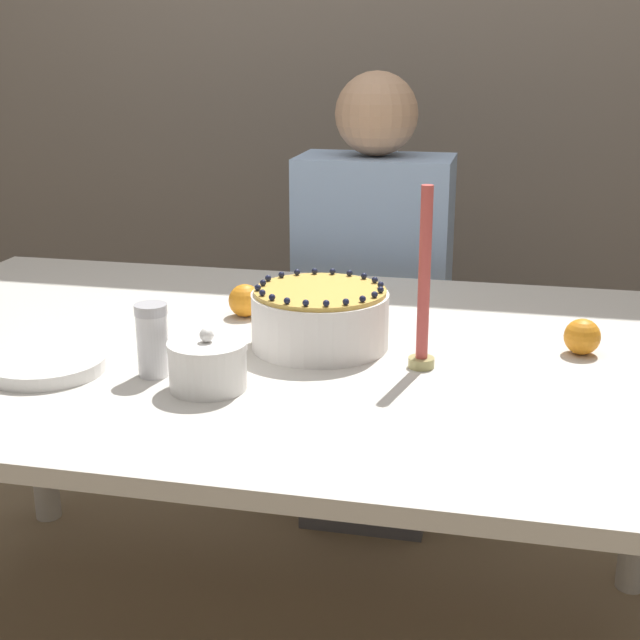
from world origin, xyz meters
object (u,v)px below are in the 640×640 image
at_px(person_man_blue_shirt, 373,331).
at_px(cake, 320,318).
at_px(sugar_shaker, 152,340).
at_px(candle, 424,294).
at_px(sugar_bowl, 208,365).

bearing_deg(person_man_blue_shirt, cake, 91.36).
height_order(cake, sugar_shaker, sugar_shaker).
xyz_separation_m(sugar_shaker, candle, (0.44, 0.14, 0.07)).
relative_size(cake, candle, 0.80).
xyz_separation_m(sugar_bowl, person_man_blue_shirt, (0.12, 0.99, -0.25)).
bearing_deg(sugar_shaker, person_man_blue_shirt, 76.52).
height_order(sugar_bowl, person_man_blue_shirt, person_man_blue_shirt).
xyz_separation_m(sugar_bowl, sugar_shaker, (-0.11, 0.04, 0.02)).
xyz_separation_m(candle, person_man_blue_shirt, (-0.22, 0.81, -0.34)).
relative_size(sugar_bowl, candle, 0.41).
distance_m(sugar_bowl, candle, 0.39).
bearing_deg(sugar_bowl, sugar_shaker, 161.57).
distance_m(cake, sugar_shaker, 0.32).
distance_m(sugar_shaker, candle, 0.47).
distance_m(cake, sugar_bowl, 0.28).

